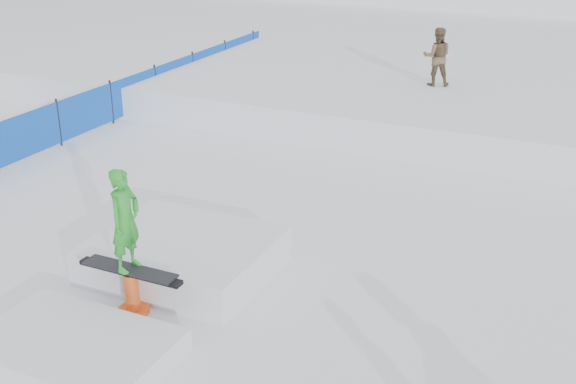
% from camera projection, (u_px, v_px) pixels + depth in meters
% --- Properties ---
extents(ground, '(120.00, 120.00, 0.00)m').
position_uv_depth(ground, '(195.00, 309.00, 10.06)').
color(ground, white).
extents(snow_midrise, '(50.00, 18.00, 0.80)m').
position_uv_depth(snow_midrise, '(458.00, 58.00, 23.28)').
color(snow_midrise, white).
rests_on(snow_midrise, ground).
extents(safety_fence, '(0.05, 16.00, 1.10)m').
position_uv_depth(safety_fence, '(111.00, 102.00, 17.91)').
color(safety_fence, blue).
rests_on(safety_fence, ground).
extents(walker_olive, '(0.85, 0.75, 1.47)m').
position_uv_depth(walker_olive, '(437.00, 57.00, 18.18)').
color(walker_olive, brown).
rests_on(walker_olive, snow_midrise).
extents(jib_rail_feature, '(2.60, 4.40, 2.11)m').
position_uv_depth(jib_rail_feature, '(156.00, 274.00, 10.34)').
color(jib_rail_feature, white).
rests_on(jib_rail_feature, ground).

